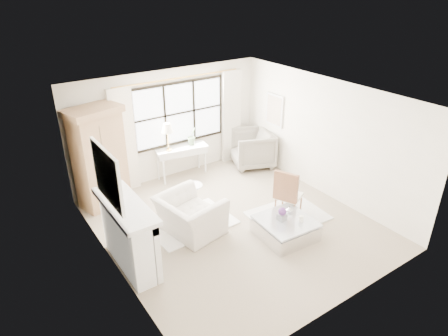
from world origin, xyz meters
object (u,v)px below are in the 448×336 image
(console_table, at_px, (182,162))
(coffee_table, at_px, (285,228))
(armoire, at_px, (99,157))
(club_armchair, at_px, (190,215))

(console_table, xyz_separation_m, coffee_table, (0.39, -3.43, -0.22))
(coffee_table, bearing_deg, armoire, 131.12)
(armoire, height_order, coffee_table, armoire)
(club_armchair, distance_m, coffee_table, 1.89)
(armoire, relative_size, coffee_table, 2.11)
(club_armchair, bearing_deg, armoire, 16.50)
(club_armchair, xyz_separation_m, coffee_table, (1.46, -1.18, -0.21))
(console_table, height_order, coffee_table, console_table)
(armoire, distance_m, console_table, 2.22)
(club_armchair, height_order, coffee_table, club_armchair)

